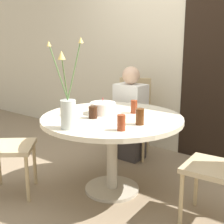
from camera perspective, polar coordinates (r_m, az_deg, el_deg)
name	(u,v)px	position (r m, az deg, el deg)	size (l,w,h in m)	color
ground_plane	(112,190)	(3.03, 0.00, -14.04)	(16.00, 16.00, 0.00)	#89755B
wall_back	(181,46)	(3.81, 12.49, 11.70)	(8.00, 0.05, 2.60)	beige
doorway_panel	(221,73)	(3.61, 19.25, 6.80)	(0.90, 0.01, 2.05)	black
dining_table	(112,129)	(2.80, 0.00, -3.09)	(1.26, 1.26, 0.72)	beige
chair_right_flank	(133,112)	(3.75, 3.88, 0.02)	(0.52, 0.52, 0.92)	tan
chair_left_flank	(1,139)	(2.94, -19.70, -4.60)	(0.56, 0.56, 0.92)	tan
chair_near_front	(224,160)	(2.45, 19.87, -8.27)	(0.43, 0.43, 0.92)	tan
birthday_cake	(103,108)	(2.86, -1.67, 0.73)	(0.23, 0.23, 0.15)	white
flower_vase	(68,108)	(2.39, -8.07, 0.77)	(0.27, 0.29, 0.69)	silver
side_plate	(71,114)	(2.84, -7.42, -0.43)	(0.21, 0.21, 0.01)	silver
drink_glass_0	(93,112)	(2.70, -3.50, -0.05)	(0.08, 0.08, 0.11)	#33190C
drink_glass_1	(134,107)	(2.88, 4.04, 0.97)	(0.06, 0.06, 0.12)	maroon
drink_glass_2	(121,123)	(2.34, 1.71, -1.96)	(0.06, 0.06, 0.12)	maroon
drink_glass_3	(140,117)	(2.50, 5.12, -0.85)	(0.07, 0.07, 0.13)	#51280F
person_woman	(130,116)	(3.60, 3.39, -0.81)	(0.34, 0.24, 1.08)	#383333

